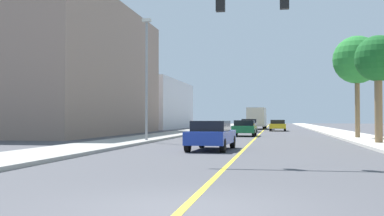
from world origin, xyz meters
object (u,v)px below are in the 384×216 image
Objects in this scene: palm_far at (357,60)px; delivery_truck at (257,118)px; car_silver at (249,125)px; car_green at (244,128)px; palm_mid at (378,60)px; traffic_signal_mast at (337,19)px; street_lamp at (147,73)px; car_yellow at (278,125)px; car_blue at (211,135)px.

delivery_truck is (-8.41, 31.28, -4.11)m from palm_far.
delivery_truck is at bearing 85.65° from car_silver.
palm_far reaches higher than car_green.
car_silver is at bearing 109.39° from palm_mid.
car_green is (-4.69, 23.44, -4.20)m from traffic_signal_mast.
car_silver is at bearing 92.08° from car_green.
car_green is 0.94× the size of car_silver.
car_silver reaches higher than car_green.
palm_far is 32.65m from delivery_truck.
street_lamp is 29.96m from car_yellow.
street_lamp is at bearing -155.26° from palm_far.
car_silver is 13.82m from delivery_truck.
traffic_signal_mast is at bearing -45.90° from car_blue.
car_green is (-2.86, -17.36, 0.01)m from car_yellow.
traffic_signal_mast is at bearing -83.49° from delivery_truck.
car_yellow is 0.52× the size of delivery_truck.
palm_far is 20.18m from car_silver.
car_yellow is 1.13× the size of car_green.
car_silver reaches higher than car_blue.
palm_mid is 1.39× the size of car_blue.
car_silver is at bearing -124.39° from car_yellow.
car_green is at bearing -88.87° from delivery_truck.
car_silver is at bearing 97.90° from traffic_signal_mast.
traffic_signal_mast is 12.02m from palm_mid.
palm_mid is 0.83× the size of palm_far.
car_silver is at bearing 116.65° from palm_far.
palm_far is 1.81× the size of car_green.
traffic_signal_mast reaches higher than car_yellow.
street_lamp reaches higher than traffic_signal_mast.
delivery_truck is at bearing 107.52° from car_yellow.
traffic_signal_mast is 36.78m from car_silver.
delivery_truck reaches higher than car_blue.
palm_mid is at bearing -79.00° from car_yellow.
delivery_truck is (5.53, 37.70, -2.85)m from street_lamp.
car_silver is at bearing 77.82° from street_lamp.
palm_mid is 39.57m from delivery_truck.
car_silver is (0.08, 30.45, 0.03)m from car_blue.
street_lamp reaches higher than car_yellow.
palm_mid is at bearing 35.38° from car_blue.
palm_mid is (3.69, 11.44, -0.09)m from traffic_signal_mast.
palm_far is at bearing 58.11° from car_blue.
traffic_signal_mast is at bearing -84.92° from car_silver.
car_blue is 44.26m from delivery_truck.
traffic_signal_mast is 1.59× the size of palm_mid.
delivery_truck is (-2.83, 9.18, 0.91)m from car_yellow.
street_lamp is at bearing -115.70° from car_green.
traffic_signal_mast reaches higher than delivery_truck.
car_yellow is at bearing 81.20° from car_green.
delivery_truck reaches higher than car_silver.
traffic_signal_mast is at bearing -101.33° from palm_far.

